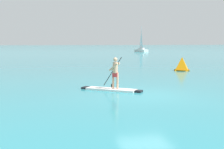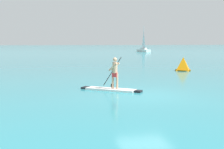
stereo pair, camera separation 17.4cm
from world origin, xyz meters
TOP-DOWN VIEW (x-y plane):
  - ground at (0.00, 0.00)m, footprint 440.00×440.00m
  - paddleboarder_mid_center at (-1.27, 1.53)m, footprint 2.94×2.32m
  - race_marker_buoy at (7.03, 10.38)m, footprint 1.35×1.35m
  - sailboat_right_horizon at (19.26, 57.59)m, footprint 2.23×5.08m

SIDE VIEW (x-z plane):
  - ground at x=0.00m, z-range 0.00..0.00m
  - paddleboarder_mid_center at x=-1.27m, z-range -0.54..1.23m
  - race_marker_buoy at x=7.03m, z-range -0.07..1.13m
  - sailboat_right_horizon at x=19.26m, z-range -2.39..4.04m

